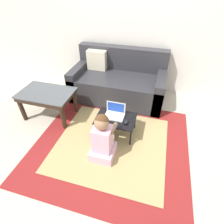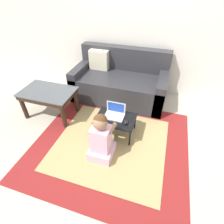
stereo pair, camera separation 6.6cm
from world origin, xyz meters
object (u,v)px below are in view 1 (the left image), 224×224
Objects in this scene: coffee_table at (47,96)px; computer_mouse at (126,122)px; laptop at (115,114)px; couch at (118,82)px; laptop_desk at (116,120)px; person_seated at (102,139)px.

coffee_table is 1.35m from computer_mouse.
couch is at bearing 101.11° from laptop.
couch is 1.04m from laptop_desk.
computer_mouse is (0.20, -0.10, -0.01)m from laptop.
computer_mouse is (0.39, -1.07, 0.01)m from couch.
couch is 1.31m from coffee_table.
couch is 18.39× the size of computer_mouse.
couch reaches higher than computer_mouse.
couch reaches higher than laptop.
computer_mouse is (1.34, -0.17, -0.07)m from coffee_table.
computer_mouse is at bearing 61.33° from person_seated.
coffee_table is 1.21× the size of person_seated.
laptop is (-0.03, 0.04, 0.07)m from laptop_desk.
laptop is 0.22m from computer_mouse.
couch is at bearing 43.17° from coffee_table.
couch is 2.00× the size of coffee_table.
laptop_desk is 6.25× the size of computer_mouse.
laptop is (1.15, -0.07, -0.06)m from coffee_table.
laptop is at bearing -78.89° from couch.
computer_mouse is (0.17, -0.06, 0.05)m from laptop_desk.
couch is 1.14m from computer_mouse.
person_seated reaches higher than laptop.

